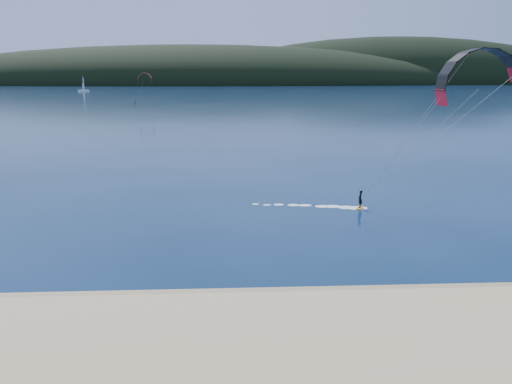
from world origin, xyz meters
TOP-DOWN VIEW (x-y plane):
  - ground at (0.00, 0.00)m, footprint 1800.00×1800.00m
  - wet_sand at (0.00, 4.50)m, footprint 220.00×2.50m
  - headland at (0.63, 745.28)m, footprint 1200.00×310.00m
  - kitesurfer_near at (20.38, 18.91)m, footprint 22.25×8.37m
  - kitesurfer_far at (-35.40, 196.08)m, footprint 9.64×7.69m
  - sailboat at (-117.41, 396.09)m, footprint 8.60×5.56m

SIDE VIEW (x-z plane):
  - ground at x=0.00m, z-range 0.00..0.00m
  - headland at x=0.63m, z-range -70.00..70.00m
  - wet_sand at x=0.00m, z-range 0.00..0.10m
  - sailboat at x=-117.41m, z-range -5.24..7.05m
  - kitesurfer_far at x=-35.40m, z-range 3.77..16.93m
  - kitesurfer_near at x=20.38m, z-range 3.60..18.22m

